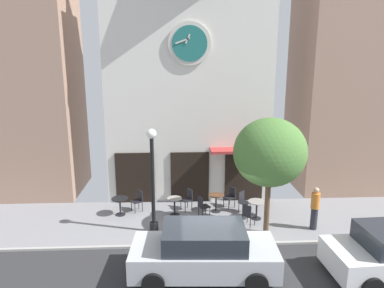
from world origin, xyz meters
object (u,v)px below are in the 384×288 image
at_px(cafe_chair_near_tree, 188,198).
at_px(pedestrian_orange, 315,208).
at_px(cafe_chair_mid_row, 248,213).
at_px(cafe_chair_facing_wall, 231,195).
at_px(street_lamp, 153,181).
at_px(cafe_table_near_door, 257,206).
at_px(cafe_table_near_curb, 175,204).
at_px(cafe_chair_right_end, 243,200).
at_px(cafe_chair_outer, 202,205).
at_px(cafe_table_center_right, 120,203).
at_px(cafe_chair_facing_street, 138,199).
at_px(cafe_table_leftmost, 216,200).
at_px(parked_car_silver, 204,252).
at_px(street_tree, 270,153).

height_order(cafe_chair_near_tree, pedestrian_orange, pedestrian_orange).
xyz_separation_m(cafe_chair_mid_row, cafe_chair_facing_wall, (-0.37, 1.89, 0.00)).
xyz_separation_m(street_lamp, cafe_table_near_door, (4.09, 0.89, -1.47)).
height_order(cafe_table_near_curb, cafe_chair_right_end, cafe_chair_right_end).
xyz_separation_m(cafe_chair_outer, cafe_chair_right_end, (1.75, 0.41, 0.00)).
distance_m(cafe_table_center_right, cafe_chair_mid_row, 5.24).
distance_m(cafe_table_near_door, cafe_chair_right_end, 0.79).
bearing_deg(pedestrian_orange, cafe_chair_facing_street, 163.66).
distance_m(cafe_chair_mid_row, cafe_chair_right_end, 1.31).
distance_m(street_lamp, pedestrian_orange, 6.17).
bearing_deg(cafe_table_leftmost, cafe_chair_facing_wall, 33.79).
relative_size(cafe_table_leftmost, pedestrian_orange, 0.45).
xyz_separation_m(cafe_table_near_curb, cafe_chair_near_tree, (0.58, 0.58, 0.03)).
relative_size(cafe_chair_mid_row, cafe_chair_right_end, 1.00).
bearing_deg(cafe_chair_facing_wall, cafe_table_leftmost, -146.21).
height_order(cafe_chair_facing_street, parked_car_silver, parked_car_silver).
relative_size(street_lamp, cafe_chair_mid_row, 4.38).
distance_m(street_lamp, street_tree, 4.33).
relative_size(cafe_table_leftmost, parked_car_silver, 0.17).
xyz_separation_m(cafe_table_near_curb, cafe_table_near_door, (3.31, -0.49, 0.04)).
relative_size(cafe_chair_mid_row, cafe_chair_outer, 1.00).
xyz_separation_m(street_lamp, parked_car_silver, (1.65, -2.82, -1.24)).
distance_m(cafe_table_near_curb, cafe_chair_right_end, 2.89).
height_order(street_lamp, parked_car_silver, street_lamp).
xyz_separation_m(cafe_chair_mid_row, pedestrian_orange, (2.47, -0.34, 0.33)).
height_order(cafe_table_near_curb, cafe_chair_facing_street, cafe_chair_facing_street).
bearing_deg(cafe_table_near_curb, pedestrian_orange, -15.53).
xyz_separation_m(street_tree, cafe_chair_near_tree, (-2.83, 2.24, -2.56)).
bearing_deg(pedestrian_orange, cafe_chair_outer, 163.39).
bearing_deg(cafe_table_near_curb, cafe_chair_facing_street, 160.94).
height_order(cafe_chair_near_tree, parked_car_silver, parked_car_silver).
xyz_separation_m(cafe_table_center_right, cafe_chair_mid_row, (5.08, -1.28, 0.02)).
height_order(street_tree, cafe_chair_facing_street, street_tree).
relative_size(cafe_table_near_curb, cafe_chair_facing_street, 0.84).
bearing_deg(street_tree, cafe_chair_mid_row, 137.91).
distance_m(street_tree, cafe_table_near_door, 2.81).
bearing_deg(cafe_table_center_right, cafe_chair_mid_row, -14.16).
xyz_separation_m(cafe_table_near_door, cafe_chair_facing_street, (-4.85, 1.02, -0.01)).
bearing_deg(cafe_table_leftmost, cafe_table_near_curb, -170.70).
height_order(street_tree, cafe_chair_mid_row, street_tree).
height_order(cafe_chair_outer, parked_car_silver, parked_car_silver).
bearing_deg(street_tree, cafe_chair_facing_street, 156.11).
bearing_deg(cafe_chair_facing_street, cafe_chair_right_end, -4.58).
height_order(cafe_chair_mid_row, cafe_chair_right_end, same).
height_order(cafe_table_near_curb, pedestrian_orange, pedestrian_orange).
relative_size(street_lamp, cafe_table_center_right, 5.32).
bearing_deg(cafe_chair_facing_wall, cafe_table_near_door, -55.44).
height_order(cafe_table_leftmost, cafe_chair_facing_street, cafe_chair_facing_street).
xyz_separation_m(cafe_table_near_curb, cafe_table_leftmost, (1.76, 0.29, 0.02)).
xyz_separation_m(cafe_table_leftmost, cafe_chair_right_end, (1.13, -0.11, 0.02)).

